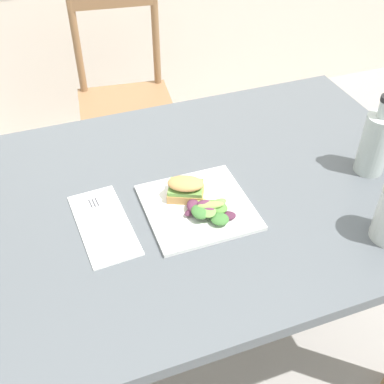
# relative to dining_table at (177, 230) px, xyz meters

# --- Properties ---
(ground_plane) EXTENTS (9.42, 9.42, 0.00)m
(ground_plane) POSITION_rel_dining_table_xyz_m (0.14, -0.11, -0.62)
(ground_plane) COLOR gray
(dining_table) EXTENTS (1.38, 0.86, 0.74)m
(dining_table) POSITION_rel_dining_table_xyz_m (0.00, 0.00, 0.00)
(dining_table) COLOR #51565B
(dining_table) RESTS_ON ground
(chair_wooden_far) EXTENTS (0.45, 0.45, 0.87)m
(chair_wooden_far) POSITION_rel_dining_table_xyz_m (0.10, 1.00, -0.17)
(chair_wooden_far) COLOR #8E6642
(chair_wooden_far) RESTS_ON ground
(plate_lunch) EXTENTS (0.25, 0.25, 0.01)m
(plate_lunch) POSITION_rel_dining_table_xyz_m (0.03, -0.06, 0.12)
(plate_lunch) COLOR white
(plate_lunch) RESTS_ON dining_table
(sandwich_half_front) EXTENTS (0.10, 0.09, 0.06)m
(sandwich_half_front) POSITION_rel_dining_table_xyz_m (0.02, -0.02, 0.16)
(sandwich_half_front) COLOR tan
(sandwich_half_front) RESTS_ON plate_lunch
(salad_mixed_greens) EXTENTS (0.12, 0.12, 0.03)m
(salad_mixed_greens) POSITION_rel_dining_table_xyz_m (0.05, -0.10, 0.15)
(salad_mixed_greens) COLOR #4C2338
(salad_mixed_greens) RESTS_ON plate_lunch
(napkin_folded) EXTENTS (0.13, 0.26, 0.00)m
(napkin_folded) POSITION_rel_dining_table_xyz_m (-0.19, -0.04, 0.12)
(napkin_folded) COLOR white
(napkin_folded) RESTS_ON dining_table
(fork_on_napkin) EXTENTS (0.04, 0.19, 0.00)m
(fork_on_napkin) POSITION_rel_dining_table_xyz_m (-0.19, -0.02, 0.12)
(fork_on_napkin) COLOR silver
(fork_on_napkin) RESTS_ON napkin_folded
(bottle_cold_brew) EXTENTS (0.08, 0.08, 0.22)m
(bottle_cold_brew) POSITION_rel_dining_table_xyz_m (0.51, -0.07, 0.20)
(bottle_cold_brew) COLOR black
(bottle_cold_brew) RESTS_ON dining_table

